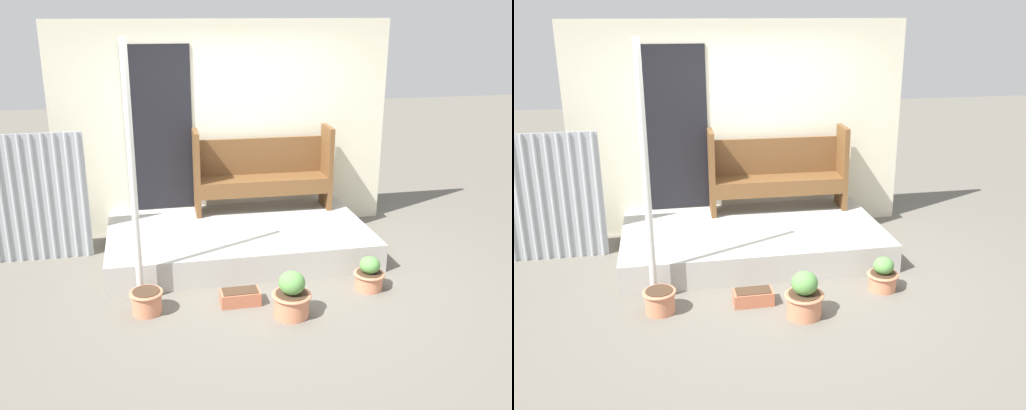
{
  "view_description": "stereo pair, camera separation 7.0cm",
  "coord_description": "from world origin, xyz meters",
  "views": [
    {
      "loc": [
        -1.09,
        -5.22,
        2.69
      ],
      "look_at": [
        0.03,
        0.3,
        0.77
      ],
      "focal_mm": 40.0,
      "sensor_mm": 36.0,
      "label": 1
    },
    {
      "loc": [
        -1.03,
        -5.23,
        2.69
      ],
      "look_at": [
        0.03,
        0.3,
        0.77
      ],
      "focal_mm": 40.0,
      "sensor_mm": 36.0,
      "label": 2
    }
  ],
  "objects": [
    {
      "name": "flower_pot_middle",
      "position": [
        0.16,
        -0.69,
        0.19
      ],
      "size": [
        0.37,
        0.37,
        0.44
      ],
      "color": "tan",
      "rests_on": "ground_plane"
    },
    {
      "name": "porch_slab",
      "position": [
        -0.07,
        0.85,
        0.16
      ],
      "size": [
        2.96,
        1.7,
        0.32
      ],
      "color": "#B2AFA8",
      "rests_on": "ground_plane"
    },
    {
      "name": "ground_plane",
      "position": [
        0.0,
        0.0,
        0.0
      ],
      "size": [
        24.0,
        24.0,
        0.0
      ],
      "primitive_type": "plane",
      "color": "#666056"
    },
    {
      "name": "flower_pot_left",
      "position": [
        -1.15,
        -0.37,
        0.12
      ],
      "size": [
        0.32,
        0.32,
        0.23
      ],
      "color": "tan",
      "rests_on": "ground_plane"
    },
    {
      "name": "house_wall",
      "position": [
        -0.11,
        1.72,
        1.3
      ],
      "size": [
        4.16,
        0.08,
        2.6
      ],
      "color": "beige",
      "rests_on": "ground_plane"
    },
    {
      "name": "bench",
      "position": [
        0.34,
        1.43,
        0.82
      ],
      "size": [
        1.7,
        0.44,
        1.03
      ],
      "rotation": [
        0.0,
        0.0,
        -0.02
      ],
      "color": "brown",
      "rests_on": "porch_slab"
    },
    {
      "name": "flower_pot_right",
      "position": [
        1.07,
        -0.32,
        0.15
      ],
      "size": [
        0.32,
        0.32,
        0.35
      ],
      "color": "tan",
      "rests_on": "ground_plane"
    },
    {
      "name": "support_post",
      "position": [
        -1.2,
        -0.11,
        1.24
      ],
      "size": [
        0.07,
        0.07,
        2.48
      ],
      "color": "silver",
      "rests_on": "ground_plane"
    },
    {
      "name": "planter_box_rect",
      "position": [
        -0.26,
        -0.37,
        0.07
      ],
      "size": [
        0.38,
        0.2,
        0.14
      ],
      "color": "#B76647",
      "rests_on": "ground_plane"
    }
  ]
}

